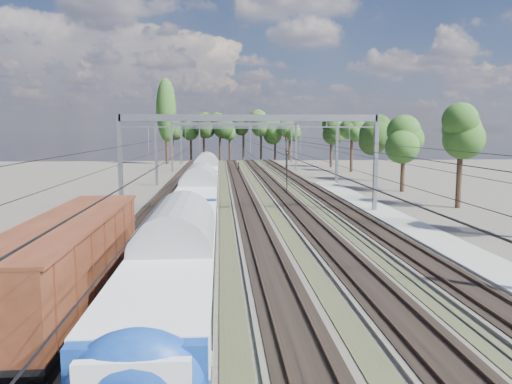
{
  "coord_description": "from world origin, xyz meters",
  "views": [
    {
      "loc": [
        -2.72,
        -14.64,
        7.64
      ],
      "look_at": [
        0.08,
        24.05,
        2.8
      ],
      "focal_mm": 35.0,
      "sensor_mm": 36.0,
      "label": 1
    }
  ],
  "objects": [
    {
      "name": "emu_train",
      "position": [
        -4.5,
        27.38,
        2.68
      ],
      "size": [
        3.12,
        65.87,
        4.56
      ],
      "color": "black",
      "rests_on": "ground"
    },
    {
      "name": "tree_belt",
      "position": [
        7.06,
        93.04,
        8.29
      ],
      "size": [
        40.3,
        100.34,
        12.04
      ],
      "color": "black",
      "rests_on": "ground"
    },
    {
      "name": "freight_boxcar",
      "position": [
        -9.0,
        6.15,
        2.34
      ],
      "size": [
        3.08,
        14.87,
        3.83
      ],
      "color": "black",
      "rests_on": "ground"
    },
    {
      "name": "signal_far",
      "position": [
        10.08,
        81.37,
        3.92
      ],
      "size": [
        0.43,
        0.4,
        6.2
      ],
      "rotation": [
        0.0,
        0.0,
        -0.29
      ],
      "color": "black",
      "rests_on": "ground"
    },
    {
      "name": "worker",
      "position": [
        0.73,
        77.66,
        0.83
      ],
      "size": [
        0.52,
        0.67,
        1.66
      ],
      "primitive_type": "imported",
      "rotation": [
        0.0,
        0.0,
        1.78
      ],
      "color": "black",
      "rests_on": "ground"
    },
    {
      "name": "signal_near",
      "position": [
        5.17,
        43.69,
        3.44
      ],
      "size": [
        0.36,
        0.33,
        5.44
      ],
      "rotation": [
        0.0,
        0.0,
        0.15
      ],
      "color": "black",
      "rests_on": "ground"
    },
    {
      "name": "poplar",
      "position": [
        -14.5,
        98.0,
        11.89
      ],
      "size": [
        4.4,
        4.4,
        19.04
      ],
      "color": "black",
      "rests_on": "ground"
    },
    {
      "name": "catenary",
      "position": [
        0.33,
        52.69,
        6.4
      ],
      "size": [
        25.65,
        130.0,
        9.0
      ],
      "color": "slate",
      "rests_on": "ground"
    },
    {
      "name": "ground",
      "position": [
        0.0,
        0.0,
        0.0
      ],
      "size": [
        220.0,
        220.0,
        0.0
      ],
      "primitive_type": "plane",
      "color": "#47423A",
      "rests_on": "ground"
    },
    {
      "name": "track_bed",
      "position": [
        -0.0,
        45.0,
        0.1
      ],
      "size": [
        21.0,
        130.0,
        0.34
      ],
      "color": "#47423A",
      "rests_on": "ground"
    },
    {
      "name": "platform",
      "position": [
        12.0,
        20.0,
        0.15
      ],
      "size": [
        3.0,
        70.0,
        0.3
      ],
      "primitive_type": "cube",
      "color": "gray",
      "rests_on": "ground"
    }
  ]
}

